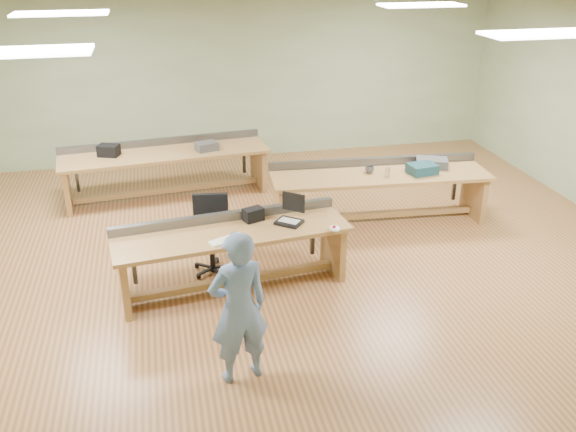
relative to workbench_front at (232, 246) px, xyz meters
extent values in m
plane|color=#A4693E|center=(0.67, 0.82, -0.55)|extent=(10.00, 10.00, 0.00)
plane|color=silver|center=(0.67, 0.82, 2.45)|extent=(10.00, 10.00, 0.00)
cube|color=#9DAC82|center=(0.67, 4.82, 0.95)|extent=(10.00, 0.04, 3.00)
cube|color=#9DAC82|center=(0.67, -3.18, 0.95)|extent=(10.00, 0.04, 3.00)
cube|color=white|center=(-1.83, -0.68, 2.42)|extent=(1.20, 0.50, 0.03)
cube|color=white|center=(-1.83, 2.32, 2.42)|extent=(1.20, 0.50, 0.03)
cube|color=white|center=(3.17, -0.68, 2.42)|extent=(1.20, 0.50, 0.03)
cube|color=white|center=(3.17, 2.32, 2.42)|extent=(1.20, 0.50, 0.03)
cube|color=olive|center=(0.00, -0.04, 0.17)|extent=(2.83, 1.06, 0.05)
cube|color=olive|center=(-1.27, -0.19, -0.20)|extent=(0.16, 0.64, 0.70)
cube|color=olive|center=(1.28, 0.12, -0.20)|extent=(0.16, 0.64, 0.70)
cube|color=olive|center=(0.00, -0.04, -0.45)|extent=(2.46, 0.39, 0.08)
cube|color=#4F5156|center=(-0.03, 0.29, 0.25)|extent=(2.75, 0.41, 0.11)
cube|color=olive|center=(2.35, 1.41, 0.17)|extent=(3.23, 1.07, 0.05)
cube|color=olive|center=(0.87, 1.52, -0.20)|extent=(0.13, 0.75, 0.70)
cube|color=olive|center=(3.84, 1.31, -0.20)|extent=(0.13, 0.75, 0.70)
cube|color=olive|center=(2.35, 1.41, -0.45)|extent=(2.87, 0.30, 0.08)
cube|color=#4F5156|center=(2.38, 1.79, 0.25)|extent=(3.17, 0.30, 0.11)
cube|color=olive|center=(-0.66, 3.08, 0.17)|extent=(3.35, 1.21, 0.05)
cube|color=olive|center=(-2.19, 2.92, -0.20)|extent=(0.16, 0.78, 0.70)
cube|color=olive|center=(0.87, 3.23, -0.20)|extent=(0.16, 0.78, 0.70)
cube|color=olive|center=(-0.66, 3.08, -0.45)|extent=(2.98, 0.41, 0.08)
cube|color=#4F5156|center=(-0.70, 3.47, 0.25)|extent=(3.27, 0.42, 0.11)
imported|color=#6C80B0|center=(-0.16, -1.68, 0.22)|extent=(0.63, 0.48, 1.55)
cube|color=black|center=(0.70, 0.05, 0.21)|extent=(0.38, 0.37, 0.03)
cube|color=black|center=(0.77, 0.14, 0.43)|extent=(0.24, 0.20, 0.23)
cube|color=silver|center=(-0.09, -0.25, 0.21)|extent=(0.44, 0.30, 0.02)
ellipsoid|color=white|center=(1.17, -0.27, 0.23)|extent=(0.18, 0.19, 0.06)
cube|color=black|center=(0.29, 0.22, 0.28)|extent=(0.27, 0.22, 0.16)
cylinder|color=black|center=(-0.21, 0.41, -0.31)|extent=(0.07, 0.07, 0.48)
cube|color=black|center=(-0.21, 0.41, -0.05)|extent=(0.52, 0.52, 0.07)
cube|color=black|center=(-0.18, 0.63, 0.21)|extent=(0.44, 0.12, 0.42)
cylinder|color=black|center=(-0.21, 0.41, -0.52)|extent=(0.60, 0.60, 0.07)
cube|color=#143743|center=(2.95, 1.30, 0.26)|extent=(0.43, 0.35, 0.14)
cube|color=#3E3D40|center=(3.21, 1.53, 0.26)|extent=(0.53, 0.43, 0.12)
imported|color=#3E3D40|center=(2.21, 1.48, 0.25)|extent=(0.14, 0.14, 0.10)
cylinder|color=#BBBCC0|center=(2.41, 1.28, 0.26)|extent=(0.08, 0.08, 0.13)
cube|color=black|center=(-1.52, 3.08, 0.28)|extent=(0.37, 0.32, 0.18)
cube|color=#3E3D40|center=(0.00, 3.03, 0.26)|extent=(0.39, 0.33, 0.13)
camera|label=1|loc=(-0.73, -6.38, 3.30)|focal=38.00mm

